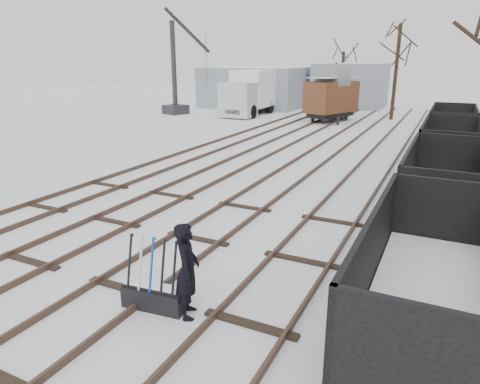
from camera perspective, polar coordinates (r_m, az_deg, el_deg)
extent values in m
plane|color=white|center=(9.85, -15.05, -12.46)|extent=(120.00, 120.00, 0.00)
cube|color=black|center=(24.35, -5.60, 6.00)|extent=(0.07, 52.00, 0.15)
cube|color=black|center=(23.64, -2.62, 5.73)|extent=(0.07, 52.00, 0.15)
cube|color=black|center=(15.25, -27.38, -2.96)|extent=(1.90, 0.20, 0.08)
cube|color=black|center=(22.94, 0.83, 5.39)|extent=(0.07, 52.00, 0.15)
cube|color=black|center=(22.38, 4.16, 5.04)|extent=(0.07, 52.00, 0.15)
cube|color=black|center=(13.05, -19.37, -5.18)|extent=(1.90, 0.20, 0.08)
cube|color=black|center=(21.86, 7.97, 4.63)|extent=(0.07, 52.00, 0.15)
cube|color=black|center=(21.47, 11.62, 4.21)|extent=(0.07, 52.00, 0.15)
cube|color=black|center=(11.23, -8.36, -8.04)|extent=(1.90, 0.20, 0.08)
cube|color=black|center=(21.15, 15.72, 3.72)|extent=(0.07, 52.00, 0.15)
cube|color=black|center=(20.95, 19.56, 3.24)|extent=(0.07, 52.00, 0.15)
cube|color=black|center=(9.99, 6.31, -11.32)|extent=(1.90, 0.20, 0.08)
cube|color=black|center=(20.85, 23.82, 2.70)|extent=(0.07, 52.00, 0.15)
cube|color=black|center=(20.86, 27.73, 2.18)|extent=(0.07, 52.00, 0.15)
cube|color=black|center=(9.57, 23.98, -14.23)|extent=(1.90, 0.20, 0.08)
cube|color=gray|center=(46.40, 2.14, 13.78)|extent=(10.00, 8.00, 4.00)
cube|color=white|center=(46.33, 2.17, 16.32)|extent=(9.80, 7.84, 0.10)
cube|color=gray|center=(47.41, 14.48, 13.59)|extent=(7.00, 6.00, 4.40)
cube|color=white|center=(47.34, 14.69, 16.30)|extent=(6.86, 5.88, 0.10)
cube|color=black|center=(8.97, -11.36, -13.71)|extent=(1.34, 0.55, 0.44)
cube|color=black|center=(8.85, -11.45, -12.37)|extent=(1.32, 0.43, 0.06)
cube|color=white|center=(8.83, -11.46, -12.15)|extent=(1.27, 0.39, 0.03)
cylinder|color=black|center=(8.88, -14.43, -8.93)|extent=(0.08, 0.32, 1.08)
cylinder|color=silver|center=(8.75, -13.06, -9.23)|extent=(0.08, 0.32, 1.08)
cylinder|color=#0E43B7|center=(8.63, -11.64, -9.54)|extent=(0.08, 0.32, 1.08)
cylinder|color=black|center=(8.51, -10.19, -9.85)|extent=(0.08, 0.32, 1.08)
cylinder|color=black|center=(8.39, -8.69, -10.16)|extent=(0.08, 0.32, 1.08)
imported|color=black|center=(8.29, -7.03, -10.35)|extent=(0.73, 0.83, 1.92)
cube|color=black|center=(8.31, 24.06, -14.55)|extent=(1.81, 4.98, 0.38)
cube|color=black|center=(8.22, 24.22, -13.43)|extent=(2.26, 5.66, 0.11)
cube|color=black|center=(7.93, 17.04, -7.57)|extent=(0.09, 5.66, 1.51)
cube|color=white|center=(8.17, 24.31, -12.85)|extent=(2.04, 5.43, 0.06)
cylinder|color=black|center=(7.04, 13.80, -22.60)|extent=(0.11, 0.66, 0.66)
cube|color=black|center=(14.21, 25.41, -1.55)|extent=(1.81, 4.98, 0.38)
cube|color=black|center=(14.16, 25.51, -0.83)|extent=(2.26, 5.66, 0.11)
cube|color=black|center=(14.00, 21.49, 2.69)|extent=(0.09, 5.66, 1.51)
cube|color=white|center=(14.13, 25.56, -0.47)|extent=(2.04, 5.43, 0.06)
cylinder|color=black|center=(12.62, 20.31, -4.55)|extent=(0.11, 0.66, 0.66)
cylinder|color=black|center=(16.07, 29.15, -1.10)|extent=(0.11, 0.66, 0.66)
cube|color=black|center=(20.42, 25.95, 3.70)|extent=(1.81, 4.98, 0.38)
cube|color=black|center=(20.38, 26.02, 4.21)|extent=(2.26, 5.66, 0.11)
cube|color=black|center=(20.27, 23.23, 6.69)|extent=(0.09, 5.66, 1.51)
cube|color=black|center=(20.28, 29.35, 5.88)|extent=(0.09, 5.66, 1.51)
cube|color=white|center=(20.36, 26.05, 4.47)|extent=(2.04, 5.43, 0.06)
cylinder|color=black|center=(18.73, 22.57, 2.14)|extent=(0.11, 0.66, 0.66)
cylinder|color=black|center=(22.28, 28.60, 3.59)|extent=(0.11, 0.66, 0.66)
cube|color=black|center=(26.71, 26.23, 6.49)|extent=(1.81, 4.98, 0.38)
cube|color=black|center=(26.68, 26.29, 6.89)|extent=(2.26, 5.66, 0.11)
cube|color=black|center=(26.60, 24.16, 8.78)|extent=(0.09, 5.66, 1.51)
cube|color=black|center=(26.61, 28.84, 8.16)|extent=(0.09, 5.66, 1.51)
cube|color=white|center=(26.67, 26.31, 7.09)|extent=(2.04, 5.43, 0.06)
cylinder|color=black|center=(24.99, 23.71, 5.52)|extent=(0.11, 0.66, 0.66)
cylinder|color=black|center=(28.57, 28.29, 6.22)|extent=(0.11, 0.66, 0.66)
cube|color=black|center=(35.64, 11.95, 10.12)|extent=(3.04, 4.37, 0.36)
cube|color=#532F19|center=(35.51, 12.09, 12.30)|extent=(3.64, 5.03, 2.37)
cube|color=white|center=(35.42, 12.25, 14.72)|extent=(3.35, 4.74, 0.04)
cylinder|color=black|center=(34.55, 9.67, 9.57)|extent=(0.11, 0.64, 0.64)
cylinder|color=black|center=(36.86, 14.03, 9.77)|extent=(0.11, 0.64, 0.64)
cube|color=black|center=(39.95, 1.71, 11.25)|extent=(1.51, 8.62, 0.34)
cube|color=#B2B8BC|center=(37.01, -0.36, 12.19)|extent=(2.76, 2.31, 2.83)
cube|color=white|center=(40.63, 2.28, 13.67)|extent=(2.93, 5.93, 3.17)
cube|color=white|center=(40.57, 2.31, 15.93)|extent=(2.87, 5.82, 0.05)
cylinder|color=black|center=(37.88, -1.91, 10.83)|extent=(0.34, 1.13, 1.13)
cylinder|color=black|center=(42.38, 5.09, 11.46)|extent=(0.34, 1.13, 1.13)
cube|color=white|center=(39.39, 12.68, 11.42)|extent=(2.93, 5.01, 1.92)
cube|color=white|center=(39.31, 12.77, 12.84)|extent=(2.85, 4.90, 0.04)
cylinder|color=black|center=(38.27, 10.64, 10.33)|extent=(0.24, 0.75, 0.75)
cylinder|color=black|center=(40.70, 14.46, 10.48)|extent=(0.24, 0.75, 0.75)
cube|color=#28292D|center=(40.52, -8.57, 10.84)|extent=(2.27, 2.27, 0.80)
cylinder|color=#28292D|center=(40.29, -8.81, 15.96)|extent=(0.44, 0.44, 8.05)
cylinder|color=#28292D|center=(41.86, -7.53, 20.46)|extent=(1.80, 4.98, 3.71)
cylinder|color=black|center=(43.57, -5.80, 17.21)|extent=(0.04, 0.04, 4.53)
cylinder|color=black|center=(44.82, 13.41, 14.21)|extent=(0.30, 0.30, 5.53)
cylinder|color=black|center=(38.08, 20.05, 14.69)|extent=(0.30, 0.30, 7.51)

